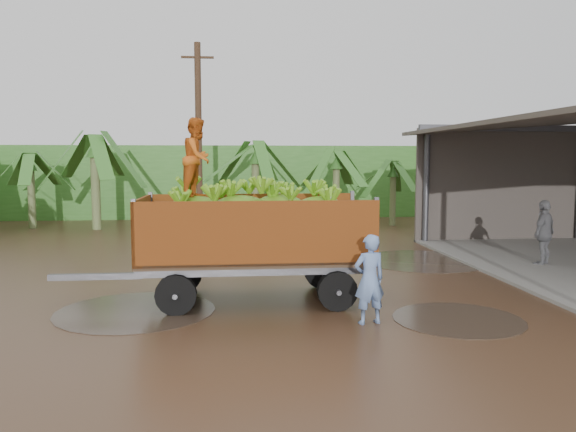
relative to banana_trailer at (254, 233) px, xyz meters
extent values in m
plane|color=black|center=(1.01, 1.74, -1.41)|extent=(100.00, 100.00, 0.00)
cube|color=#2D661E|center=(-0.99, 17.74, 0.39)|extent=(22.00, 3.00, 3.60)
cube|color=#47474C|center=(-3.19, 0.01, -0.85)|extent=(1.84, 0.13, 0.12)
imported|color=#C05516|center=(-1.12, 0.02, 1.54)|extent=(0.87, 0.95, 1.60)
imported|color=#6785BB|center=(1.96, -1.89, -0.61)|extent=(0.66, 0.51, 1.60)
imported|color=slate|center=(7.99, 2.84, -0.50)|extent=(1.12, 1.00, 1.82)
cylinder|color=#47301E|center=(-1.63, 10.01, 2.20)|extent=(0.24, 0.24, 7.22)
cube|color=#47301E|center=(-1.63, 10.01, 5.27)|extent=(1.20, 0.08, 0.08)
camera|label=1|loc=(-0.48, -11.44, 1.50)|focal=35.00mm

